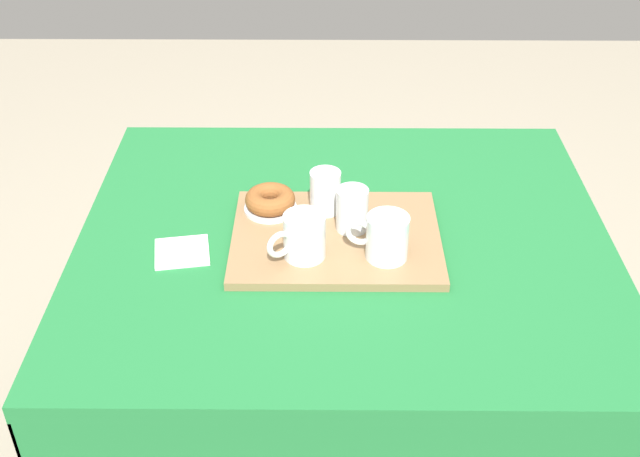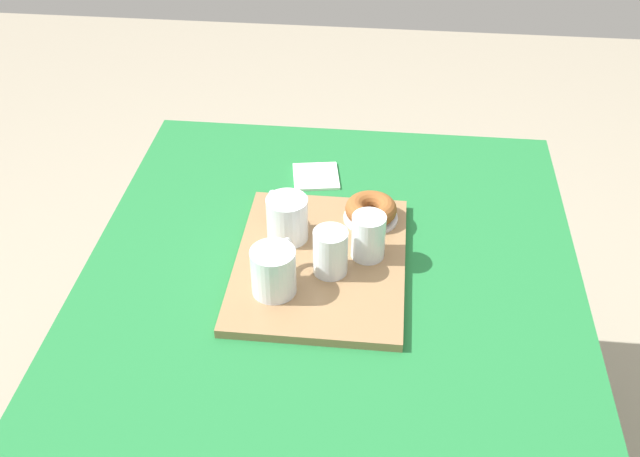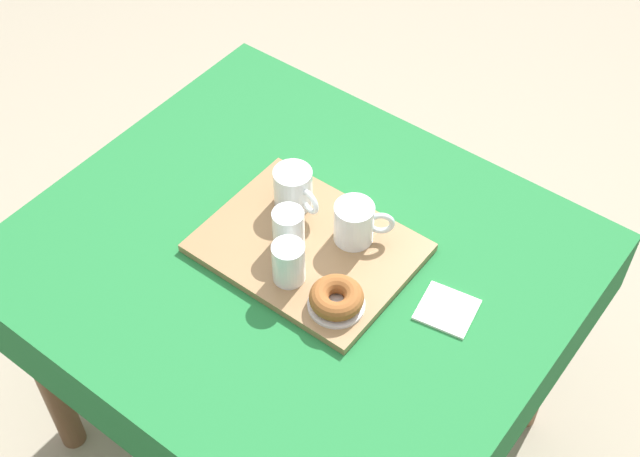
% 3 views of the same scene
% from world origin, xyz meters
% --- Properties ---
extents(dining_table, '(1.12, 0.97, 0.74)m').
position_xyz_m(dining_table, '(0.00, 0.00, 0.64)').
color(dining_table, '#1E6B33').
rests_on(dining_table, ground).
extents(serving_tray, '(0.43, 0.33, 0.02)m').
position_xyz_m(serving_tray, '(-0.02, -0.02, 0.75)').
color(serving_tray, olive).
rests_on(serving_tray, dining_table).
extents(tea_mug_left, '(0.12, 0.09, 0.09)m').
position_xyz_m(tea_mug_left, '(-0.08, -0.10, 0.80)').
color(tea_mug_left, white).
rests_on(tea_mug_left, serving_tray).
extents(tea_mug_right, '(0.13, 0.08, 0.09)m').
position_xyz_m(tea_mug_right, '(0.08, -0.10, 0.80)').
color(tea_mug_right, white).
rests_on(tea_mug_right, serving_tray).
extents(water_glass_near, '(0.07, 0.07, 0.09)m').
position_xyz_m(water_glass_near, '(0.02, -0.00, 0.80)').
color(water_glass_near, white).
rests_on(water_glass_near, serving_tray).
extents(water_glass_far, '(0.07, 0.07, 0.09)m').
position_xyz_m(water_glass_far, '(-0.04, 0.07, 0.80)').
color(water_glass_far, white).
rests_on(water_glass_far, serving_tray).
extents(donut_plate_left, '(0.11, 0.11, 0.01)m').
position_xyz_m(donut_plate_left, '(-0.16, 0.07, 0.76)').
color(donut_plate_left, silver).
rests_on(donut_plate_left, serving_tray).
extents(sugar_donut_left, '(0.11, 0.11, 0.04)m').
position_xyz_m(sugar_donut_left, '(-0.16, 0.07, 0.78)').
color(sugar_donut_left, brown).
rests_on(sugar_donut_left, donut_plate_left).
extents(paper_napkin, '(0.12, 0.12, 0.01)m').
position_xyz_m(paper_napkin, '(-0.33, -0.07, 0.74)').
color(paper_napkin, white).
rests_on(paper_napkin, dining_table).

